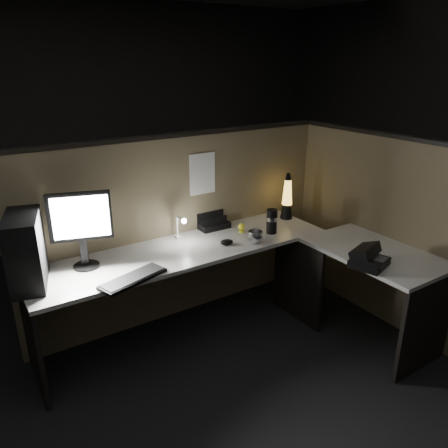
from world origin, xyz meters
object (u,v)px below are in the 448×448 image
keyboard (133,279)px  pc_tower (26,251)px  monitor (81,223)px  desk_phone (368,258)px  lava_lamp (287,200)px

keyboard → pc_tower: bearing=133.8°
pc_tower → monitor: monitor is taller
pc_tower → monitor: size_ratio=0.86×
monitor → desk_phone: 1.94m
monitor → lava_lamp: size_ratio=1.28×
monitor → keyboard: bearing=-45.8°
keyboard → desk_phone: 1.57m
pc_tower → lava_lamp: 2.14m
monitor → keyboard: (0.19, -0.37, -0.30)m
desk_phone → lava_lamp: bearing=63.8°
pc_tower → desk_phone: 2.21m
lava_lamp → desk_phone: (-0.16, -1.03, -0.11)m
monitor → lava_lamp: (1.78, -0.01, -0.15)m
monitor → lava_lamp: 1.78m
pc_tower → keyboard: pc_tower is taller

